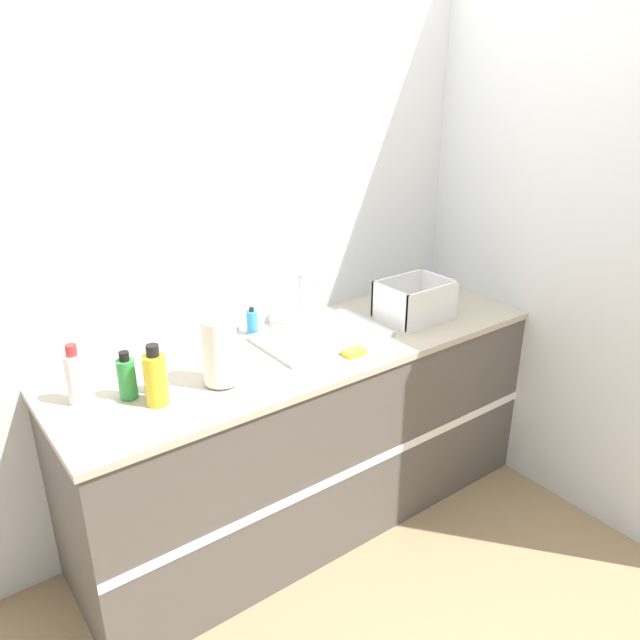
{
  "coord_description": "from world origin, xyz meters",
  "views": [
    {
      "loc": [
        -1.41,
        -1.67,
        2.03
      ],
      "look_at": [
        0.04,
        0.29,
        1.02
      ],
      "focal_mm": 35.0,
      "sensor_mm": 36.0,
      "label": 1
    }
  ],
  "objects_px": {
    "sink": "(321,333)",
    "dish_rack": "(414,304)",
    "bottle_yellow": "(156,378)",
    "bottle_white_spray": "(76,378)",
    "soap_dispenser": "(252,322)",
    "paper_towel_roll": "(220,352)",
    "bottle_green": "(127,378)",
    "bottle_blue": "(154,376)"
  },
  "relations": [
    {
      "from": "bottle_green",
      "to": "bottle_blue",
      "type": "height_order",
      "value": "bottle_green"
    },
    {
      "from": "bottle_green",
      "to": "bottle_blue",
      "type": "xyz_separation_m",
      "value": [
        0.1,
        -0.02,
        -0.02
      ]
    },
    {
      "from": "dish_rack",
      "to": "soap_dispenser",
      "type": "bearing_deg",
      "value": 157.52
    },
    {
      "from": "sink",
      "to": "dish_rack",
      "type": "relative_size",
      "value": 1.7
    },
    {
      "from": "bottle_white_spray",
      "to": "soap_dispenser",
      "type": "distance_m",
      "value": 0.83
    },
    {
      "from": "bottle_yellow",
      "to": "bottle_white_spray",
      "type": "distance_m",
      "value": 0.28
    },
    {
      "from": "sink",
      "to": "paper_towel_roll",
      "type": "height_order",
      "value": "sink"
    },
    {
      "from": "bottle_white_spray",
      "to": "sink",
      "type": "bearing_deg",
      "value": -3.18
    },
    {
      "from": "bottle_white_spray",
      "to": "soap_dispenser",
      "type": "relative_size",
      "value": 1.77
    },
    {
      "from": "paper_towel_roll",
      "to": "bottle_yellow",
      "type": "distance_m",
      "value": 0.26
    },
    {
      "from": "bottle_yellow",
      "to": "soap_dispenser",
      "type": "height_order",
      "value": "bottle_yellow"
    },
    {
      "from": "paper_towel_roll",
      "to": "bottle_white_spray",
      "type": "relative_size",
      "value": 1.16
    },
    {
      "from": "bottle_yellow",
      "to": "bottle_white_spray",
      "type": "height_order",
      "value": "bottle_yellow"
    },
    {
      "from": "paper_towel_roll",
      "to": "dish_rack",
      "type": "bearing_deg",
      "value": 1.96
    },
    {
      "from": "dish_rack",
      "to": "bottle_green",
      "type": "distance_m",
      "value": 1.37
    },
    {
      "from": "bottle_green",
      "to": "soap_dispenser",
      "type": "height_order",
      "value": "bottle_green"
    },
    {
      "from": "dish_rack",
      "to": "bottle_yellow",
      "type": "bearing_deg",
      "value": -178.58
    },
    {
      "from": "dish_rack",
      "to": "bottle_blue",
      "type": "relative_size",
      "value": 2.2
    },
    {
      "from": "paper_towel_roll",
      "to": "bottle_green",
      "type": "distance_m",
      "value": 0.34
    },
    {
      "from": "bottle_blue",
      "to": "bottle_white_spray",
      "type": "bearing_deg",
      "value": 160.77
    },
    {
      "from": "soap_dispenser",
      "to": "paper_towel_roll",
      "type": "bearing_deg",
      "value": -135.13
    },
    {
      "from": "bottle_white_spray",
      "to": "soap_dispenser",
      "type": "xyz_separation_m",
      "value": [
        0.81,
        0.15,
        -0.04
      ]
    },
    {
      "from": "bottle_yellow",
      "to": "bottle_blue",
      "type": "height_order",
      "value": "bottle_yellow"
    },
    {
      "from": "sink",
      "to": "bottle_white_spray",
      "type": "distance_m",
      "value": 1.04
    },
    {
      "from": "dish_rack",
      "to": "soap_dispenser",
      "type": "xyz_separation_m",
      "value": [
        -0.71,
        0.3,
        -0.01
      ]
    },
    {
      "from": "bottle_yellow",
      "to": "bottle_white_spray",
      "type": "bearing_deg",
      "value": 142.11
    },
    {
      "from": "bottle_blue",
      "to": "sink",
      "type": "bearing_deg",
      "value": 2.21
    },
    {
      "from": "sink",
      "to": "dish_rack",
      "type": "bearing_deg",
      "value": -9.86
    },
    {
      "from": "sink",
      "to": "dish_rack",
      "type": "height_order",
      "value": "sink"
    },
    {
      "from": "dish_rack",
      "to": "bottle_green",
      "type": "relative_size",
      "value": 1.78
    },
    {
      "from": "bottle_blue",
      "to": "soap_dispenser",
      "type": "distance_m",
      "value": 0.61
    },
    {
      "from": "paper_towel_roll",
      "to": "bottle_green",
      "type": "height_order",
      "value": "paper_towel_roll"
    },
    {
      "from": "sink",
      "to": "soap_dispenser",
      "type": "distance_m",
      "value": 0.31
    },
    {
      "from": "sink",
      "to": "bottle_white_spray",
      "type": "xyz_separation_m",
      "value": [
        -1.04,
        0.06,
        0.08
      ]
    },
    {
      "from": "dish_rack",
      "to": "bottle_white_spray",
      "type": "relative_size",
      "value": 1.43
    },
    {
      "from": "paper_towel_roll",
      "to": "bottle_yellow",
      "type": "xyz_separation_m",
      "value": [
        -0.25,
        0.0,
        -0.03
      ]
    },
    {
      "from": "bottle_green",
      "to": "bottle_blue",
      "type": "relative_size",
      "value": 1.24
    },
    {
      "from": "bottle_white_spray",
      "to": "paper_towel_roll",
      "type": "bearing_deg",
      "value": -20.42
    },
    {
      "from": "bottle_blue",
      "to": "paper_towel_roll",
      "type": "bearing_deg",
      "value": -21.71
    },
    {
      "from": "sink",
      "to": "bottle_blue",
      "type": "bearing_deg",
      "value": -177.79
    },
    {
      "from": "soap_dispenser",
      "to": "bottle_white_spray",
      "type": "bearing_deg",
      "value": -169.34
    },
    {
      "from": "sink",
      "to": "bottle_blue",
      "type": "relative_size",
      "value": 3.75
    }
  ]
}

